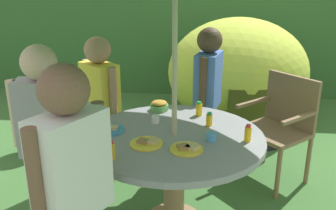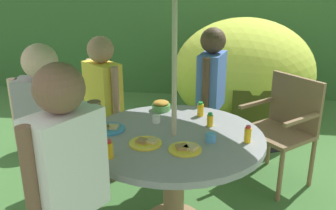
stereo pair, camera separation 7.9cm
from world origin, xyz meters
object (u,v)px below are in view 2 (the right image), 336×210
(potted_plant, at_px, (40,125))
(child_in_yellow_shirt, at_px, (103,91))
(plate_center_front, at_px, (109,128))
(juice_bottle_near_left, at_px, (200,109))
(wooden_chair, at_px, (284,123))
(juice_bottle_far_left, at_px, (210,120))
(juice_bottle_far_right, at_px, (248,135))
(snack_bowl, at_px, (161,106))
(juice_bottle_near_right, at_px, (109,150))
(garden_table, at_px, (174,152))
(dome_tent, at_px, (243,73))
(child_in_blue_shirt, at_px, (211,81))
(child_in_white_shirt, at_px, (67,165))
(plate_mid_right, at_px, (186,149))
(plate_mid_left, at_px, (146,143))
(child_in_grey_shirt, at_px, (46,116))
(cup_near, at_px, (211,137))
(cup_far, at_px, (156,119))

(potted_plant, distance_m, child_in_yellow_shirt, 1.14)
(plate_center_front, distance_m, juice_bottle_near_left, 0.75)
(wooden_chair, height_order, juice_bottle_far_left, wooden_chair)
(plate_center_front, height_order, juice_bottle_far_right, juice_bottle_far_right)
(snack_bowl, height_order, juice_bottle_far_right, juice_bottle_far_right)
(juice_bottle_near_right, bearing_deg, snack_bowl, 78.18)
(garden_table, relative_size, juice_bottle_near_right, 10.73)
(child_in_yellow_shirt, distance_m, juice_bottle_far_left, 1.02)
(potted_plant, xyz_separation_m, snack_bowl, (1.41, -0.55, 0.49))
(dome_tent, relative_size, child_in_blue_shirt, 1.44)
(garden_table, xyz_separation_m, juice_bottle_near_right, (-0.36, -0.39, 0.19))
(garden_table, xyz_separation_m, child_in_white_shirt, (-0.44, -0.82, 0.31))
(juice_bottle_near_right, bearing_deg, child_in_white_shirt, -101.16)
(potted_plant, xyz_separation_m, plate_center_front, (1.09, -1.02, 0.46))
(plate_center_front, bearing_deg, dome_tent, 62.83)
(plate_mid_right, bearing_deg, garden_table, 114.35)
(child_in_blue_shirt, distance_m, juice_bottle_far_left, 0.78)
(potted_plant, relative_size, child_in_blue_shirt, 0.38)
(child_in_yellow_shirt, xyz_separation_m, plate_center_front, (0.21, -0.56, -0.10))
(child_in_yellow_shirt, bearing_deg, plate_mid_right, -5.36)
(potted_plant, bearing_deg, plate_mid_left, -40.89)
(garden_table, distance_m, child_in_yellow_shirt, 0.95)
(potted_plant, distance_m, juice_bottle_near_left, 1.92)
(child_in_grey_shirt, xyz_separation_m, snack_bowl, (0.71, 0.63, -0.11))
(wooden_chair, bearing_deg, snack_bowl, -115.55)
(child_in_white_shirt, distance_m, juice_bottle_near_right, 0.45)
(wooden_chair, relative_size, cup_near, 13.71)
(dome_tent, bearing_deg, juice_bottle_far_right, -99.99)
(juice_bottle_near_left, height_order, cup_far, juice_bottle_near_left)
(garden_table, bearing_deg, child_in_yellow_shirt, 139.76)
(plate_center_front, height_order, plate_mid_right, same)
(wooden_chair, height_order, juice_bottle_near_right, wooden_chair)
(child_in_white_shirt, bearing_deg, potted_plant, 59.55)
(child_in_yellow_shirt, distance_m, snack_bowl, 0.54)
(plate_mid_left, xyz_separation_m, juice_bottle_near_left, (0.33, 0.57, 0.04))
(garden_table, bearing_deg, plate_center_front, 176.68)
(cup_near, bearing_deg, cup_far, 146.22)
(child_in_yellow_shirt, bearing_deg, cup_near, 5.61)
(child_in_yellow_shirt, distance_m, plate_center_front, 0.61)
(cup_near, height_order, cup_far, same)
(wooden_chair, relative_size, plate_center_front, 4.05)
(child_in_white_shirt, height_order, juice_bottle_far_right, child_in_white_shirt)
(child_in_white_shirt, xyz_separation_m, juice_bottle_near_right, (0.08, 0.42, -0.12))
(child_in_white_shirt, height_order, plate_center_front, child_in_white_shirt)
(garden_table, bearing_deg, cup_near, -15.22)
(snack_bowl, bearing_deg, child_in_yellow_shirt, 169.62)
(snack_bowl, height_order, plate_mid_right, snack_bowl)
(juice_bottle_near_left, xyz_separation_m, cup_near, (0.10, -0.47, -0.02))
(plate_mid_left, relative_size, juice_bottle_near_right, 1.86)
(snack_bowl, height_order, juice_bottle_near_right, juice_bottle_near_right)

